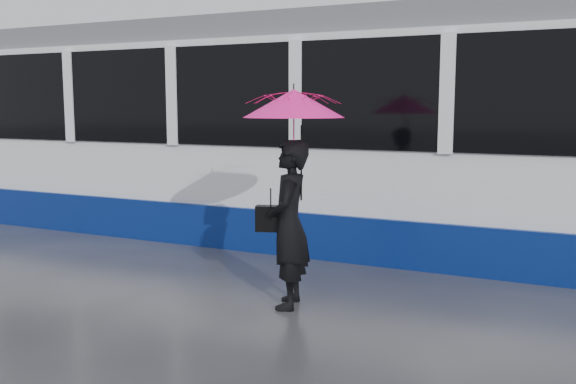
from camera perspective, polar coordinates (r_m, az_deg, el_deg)
The scene contains 6 objects.
ground at distance 8.01m, azimuth -6.47°, elevation -7.27°, with size 90.00×90.00×0.00m, color #27272B.
rails at distance 10.15m, azimuth 1.09°, elevation -3.96°, with size 34.00×1.51×0.02m.
tram at distance 10.41m, azimuth -3.94°, elevation 5.35°, with size 26.00×2.56×3.35m.
woman at distance 6.53m, azimuth 0.09°, elevation -2.90°, with size 0.63×0.41×1.72m, color black.
umbrella at distance 6.40m, azimuth 0.50°, elevation 6.13°, with size 1.27×1.27×1.16m.
handbag at distance 6.64m, azimuth -1.54°, elevation -2.36°, with size 0.33×0.22×0.45m.
Camera 1 is at (4.15, -6.53, 2.06)m, focal length 40.00 mm.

